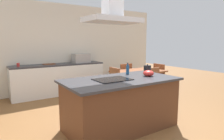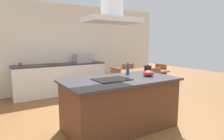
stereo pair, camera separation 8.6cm
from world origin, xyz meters
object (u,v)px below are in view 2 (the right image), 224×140
(chair_facing_island, at_px, (157,84))
(chair_at_right_end, at_px, (163,76))
(cutting_board, at_px, (51,64))
(range_hood, at_px, (112,7))
(tea_kettle, at_px, (148,69))
(dining_table, at_px, (140,74))
(countertop_microwave, at_px, (83,58))
(chair_at_left_end, at_px, (112,83))
(olive_oil_bottle, at_px, (128,69))
(mixing_bowl, at_px, (148,73))
(chair_facing_back_wall, at_px, (126,76))
(coffee_mug_red, at_px, (20,65))
(cooktop, at_px, (112,79))

(chair_facing_island, xyz_separation_m, chair_at_right_end, (0.92, 0.67, 0.00))
(cutting_board, height_order, range_hood, range_hood)
(tea_kettle, xyz_separation_m, dining_table, (0.77, 1.15, -0.32))
(countertop_microwave, relative_size, dining_table, 0.36)
(cutting_board, height_order, chair_facing_island, cutting_board)
(dining_table, height_order, chair_at_right_end, chair_at_right_end)
(tea_kettle, distance_m, chair_facing_island, 1.02)
(chair_at_left_end, bearing_deg, cutting_board, 124.67)
(tea_kettle, distance_m, olive_oil_bottle, 0.43)
(tea_kettle, distance_m, mixing_bowl, 0.35)
(countertop_microwave, relative_size, cutting_board, 1.47)
(dining_table, height_order, chair_facing_island, chair_facing_island)
(mixing_bowl, height_order, range_hood, range_hood)
(tea_kettle, bearing_deg, cutting_board, 114.53)
(chair_facing_back_wall, distance_m, chair_at_right_end, 1.13)
(olive_oil_bottle, bearing_deg, chair_facing_back_wall, 55.01)
(chair_facing_back_wall, relative_size, chair_at_right_end, 1.00)
(tea_kettle, height_order, chair_facing_island, tea_kettle)
(chair_facing_island, distance_m, chair_at_left_end, 1.13)
(coffee_mug_red, xyz_separation_m, chair_facing_island, (2.83, -2.20, -0.44))
(tea_kettle, relative_size, range_hood, 0.22)
(chair_at_left_end, height_order, range_hood, range_hood)
(coffee_mug_red, bearing_deg, chair_at_left_end, -38.65)
(cooktop, distance_m, mixing_bowl, 0.77)
(tea_kettle, bearing_deg, chair_facing_island, 32.24)
(chair_at_right_end, bearing_deg, tea_kettle, -145.67)
(olive_oil_bottle, xyz_separation_m, range_hood, (-0.59, -0.34, 1.11))
(mixing_bowl, bearing_deg, chair_at_right_end, 36.56)
(countertop_microwave, distance_m, range_hood, 3.15)
(chair_at_left_end, bearing_deg, dining_table, 0.00)
(mixing_bowl, relative_size, range_hood, 0.23)
(chair_facing_island, distance_m, chair_facing_back_wall, 1.33)
(tea_kettle, distance_m, dining_table, 1.42)
(tea_kettle, height_order, range_hood, range_hood)
(chair_at_left_end, bearing_deg, coffee_mug_red, 141.35)
(chair_facing_island, height_order, chair_facing_back_wall, same)
(countertop_microwave, distance_m, chair_at_left_end, 1.63)
(tea_kettle, bearing_deg, mixing_bowl, -130.23)
(cooktop, height_order, countertop_microwave, countertop_microwave)
(chair_facing_island, bearing_deg, tea_kettle, -147.76)
(cooktop, bearing_deg, mixing_bowl, -5.41)
(countertop_microwave, distance_m, chair_facing_island, 2.50)
(cooktop, height_order, range_hood, range_hood)
(dining_table, bearing_deg, coffee_mug_red, 151.58)
(tea_kettle, height_order, chair_at_right_end, tea_kettle)
(tea_kettle, height_order, mixing_bowl, tea_kettle)
(chair_facing_island, height_order, chair_at_right_end, same)
(chair_facing_back_wall, distance_m, chair_at_left_end, 1.13)
(tea_kettle, bearing_deg, chair_facing_back_wall, 67.12)
(range_hood, bearing_deg, dining_table, 37.37)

